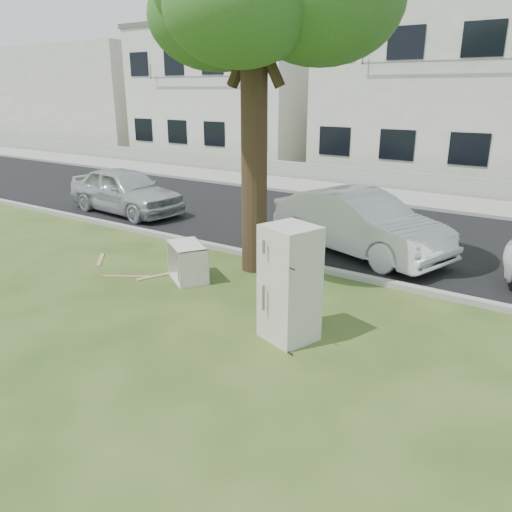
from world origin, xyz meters
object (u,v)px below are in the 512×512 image
Objects in this scene: car_left at (125,190)px; fridge at (290,284)px; cabinet at (188,262)px; car_center at (359,223)px.

fridge is at bearing -112.19° from car_left.
fridge reaches higher than car_left.
cabinet is 0.22× the size of car_center.
cabinet is at bearing -116.18° from car_left.
car_left reaches higher than cabinet.
car_center is at bearing 118.92° from fridge.
fridge reaches higher than car_center.
car_left is at bearing -178.34° from cabinet.
fridge is at bearing 13.80° from cabinet.
cabinet is 0.23× the size of car_left.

